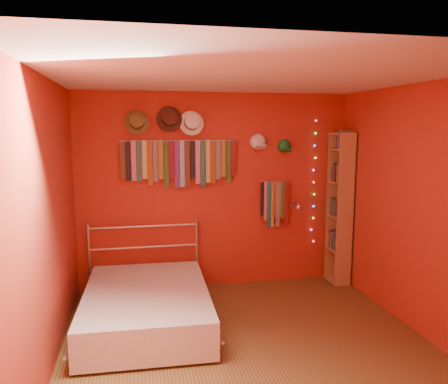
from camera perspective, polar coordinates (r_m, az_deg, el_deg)
ground at (r=4.36m, az=3.45°, el=-19.81°), size 3.50×3.50×0.00m
back_wall at (r=5.61m, az=-1.01°, el=0.10°), size 3.50×0.02×2.50m
right_wall at (r=4.69m, az=24.76°, el=-2.33°), size 0.02×3.50×2.50m
left_wall at (r=3.87m, az=-22.36°, el=-4.32°), size 0.02×3.50×2.50m
ceiling at (r=3.87m, az=3.79°, el=14.91°), size 3.50×3.50×0.02m
tie_rack at (r=5.44m, az=-5.77°, el=4.09°), size 1.45×0.03×0.60m
small_tie_rack at (r=5.76m, az=6.69°, el=-1.22°), size 0.40×0.03×0.60m
fedora_olive at (r=5.36m, az=-11.31°, el=9.01°), size 0.30×0.16×0.30m
fedora_brown at (r=5.38m, az=-7.15°, el=9.51°), size 0.31×0.17×0.31m
fedora_white at (r=5.41m, az=-4.23°, el=9.06°), size 0.30×0.17×0.30m
cap_white at (r=5.62m, az=4.45°, el=6.54°), size 0.19×0.24×0.19m
cap_green at (r=5.73m, az=7.87°, el=5.96°), size 0.17×0.22×0.17m
fairy_lights at (r=5.94m, az=11.68°, el=1.26°), size 0.06×0.02×1.65m
reading_lamp at (r=5.68m, az=9.56°, el=-1.93°), size 0.07×0.31×0.09m
bookshelf at (r=5.97m, az=15.26°, el=-1.95°), size 0.25×0.34×2.00m
bed at (r=4.79m, az=-10.06°, el=-14.44°), size 1.41×1.88×0.90m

